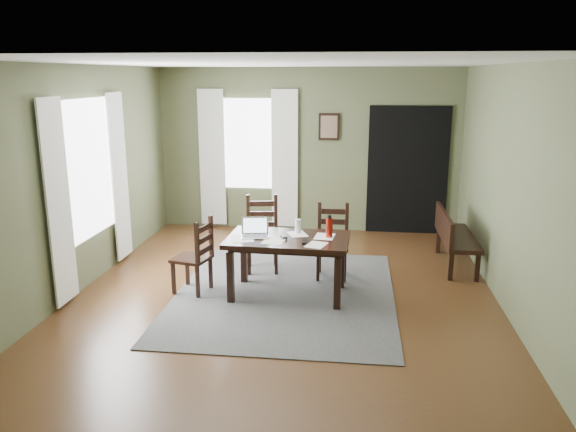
# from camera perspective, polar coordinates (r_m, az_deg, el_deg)

# --- Properties ---
(ground) EXTENTS (5.00, 6.00, 0.01)m
(ground) POSITION_cam_1_polar(r_m,az_deg,el_deg) (6.85, -0.31, -7.98)
(ground) COLOR #492C16
(room_shell) EXTENTS (5.02, 6.02, 2.71)m
(room_shell) POSITION_cam_1_polar(r_m,az_deg,el_deg) (6.39, -0.33, 7.22)
(room_shell) COLOR #52593A
(room_shell) RESTS_ON ground
(rug) EXTENTS (2.60, 3.20, 0.01)m
(rug) POSITION_cam_1_polar(r_m,az_deg,el_deg) (6.85, -0.31, -7.89)
(rug) COLOR #404040
(rug) RESTS_ON ground
(dining_table) EXTENTS (1.45, 0.91, 0.71)m
(dining_table) POSITION_cam_1_polar(r_m,az_deg,el_deg) (6.61, -0.01, -2.93)
(dining_table) COLOR black
(dining_table) RESTS_ON rug
(chair_end) EXTENTS (0.49, 0.49, 0.92)m
(chair_end) POSITION_cam_1_polar(r_m,az_deg,el_deg) (6.84, -9.41, -4.09)
(chair_end) COLOR black
(chair_end) RESTS_ON rug
(chair_back_left) EXTENTS (0.51, 0.51, 1.00)m
(chair_back_left) POSITION_cam_1_polar(r_m,az_deg,el_deg) (7.54, -2.62, -1.89)
(chair_back_left) COLOR black
(chair_back_left) RESTS_ON rug
(chair_back_right) EXTENTS (0.42, 0.42, 0.95)m
(chair_back_right) POSITION_cam_1_polar(r_m,az_deg,el_deg) (7.30, 4.53, -2.66)
(chair_back_right) COLOR black
(chair_back_right) RESTS_ON rug
(bench) EXTENTS (0.44, 1.36, 0.77)m
(bench) POSITION_cam_1_polar(r_m,az_deg,el_deg) (8.01, 16.38, -1.76)
(bench) COLOR black
(bench) RESTS_ON ground
(laptop) EXTENTS (0.35, 0.30, 0.22)m
(laptop) POSITION_cam_1_polar(r_m,az_deg,el_deg) (6.64, -3.37, -1.57)
(laptop) COLOR #B7B7BC
(laptop) RESTS_ON dining_table
(computer_mouse) EXTENTS (0.10, 0.12, 0.03)m
(computer_mouse) POSITION_cam_1_polar(r_m,az_deg,el_deg) (6.54, -0.45, -2.15)
(computer_mouse) COLOR #3F3F42
(computer_mouse) RESTS_ON dining_table
(tv_remote) EXTENTS (0.06, 0.19, 0.02)m
(tv_remote) POSITION_cam_1_polar(r_m,az_deg,el_deg) (6.40, 1.70, -2.59)
(tv_remote) COLOR black
(tv_remote) RESTS_ON dining_table
(drinking_glass) EXTENTS (0.09, 0.09, 0.17)m
(drinking_glass) POSITION_cam_1_polar(r_m,az_deg,el_deg) (6.76, 1.03, -1.03)
(drinking_glass) COLOR silver
(drinking_glass) RESTS_ON dining_table
(water_bottle) EXTENTS (0.09, 0.09, 0.27)m
(water_bottle) POSITION_cam_1_polar(r_m,az_deg,el_deg) (6.58, 4.22, -1.13)
(water_bottle) COLOR #A2170C
(water_bottle) RESTS_ON dining_table
(paper_a) EXTENTS (0.32, 0.37, 0.00)m
(paper_a) POSITION_cam_1_polar(r_m,az_deg,el_deg) (6.55, -4.63, -2.32)
(paper_a) COLOR white
(paper_a) RESTS_ON dining_table
(paper_b) EXTENTS (0.27, 0.31, 0.00)m
(paper_b) POSITION_cam_1_polar(r_m,az_deg,el_deg) (6.30, 2.89, -2.94)
(paper_b) COLOR white
(paper_b) RESTS_ON dining_table
(paper_c) EXTENTS (0.29, 0.32, 0.00)m
(paper_c) POSITION_cam_1_polar(r_m,az_deg,el_deg) (6.72, 0.96, -1.85)
(paper_c) COLOR white
(paper_c) RESTS_ON dining_table
(paper_d) EXTENTS (0.25, 0.31, 0.00)m
(paper_d) POSITION_cam_1_polar(r_m,az_deg,el_deg) (6.63, 3.74, -2.09)
(paper_d) COLOR white
(paper_d) RESTS_ON dining_table
(paper_e) EXTENTS (0.28, 0.34, 0.00)m
(paper_e) POSITION_cam_1_polar(r_m,az_deg,el_deg) (6.45, -1.44, -2.53)
(paper_e) COLOR white
(paper_e) RESTS_ON dining_table
(window_left) EXTENTS (0.01, 1.30, 1.70)m
(window_left) POSITION_cam_1_polar(r_m,az_deg,el_deg) (7.36, -19.62, 4.54)
(window_left) COLOR white
(window_left) RESTS_ON ground
(window_back) EXTENTS (1.00, 0.01, 1.50)m
(window_back) POSITION_cam_1_polar(r_m,az_deg,el_deg) (9.50, -4.07, 7.32)
(window_back) COLOR white
(window_back) RESTS_ON ground
(curtain_left_near) EXTENTS (0.03, 0.48, 2.30)m
(curtain_left_near) POSITION_cam_1_polar(r_m,az_deg,el_deg) (6.68, -22.30, 1.20)
(curtain_left_near) COLOR silver
(curtain_left_near) RESTS_ON ground
(curtain_left_far) EXTENTS (0.03, 0.48, 2.30)m
(curtain_left_far) POSITION_cam_1_polar(r_m,az_deg,el_deg) (8.12, -16.75, 3.80)
(curtain_left_far) COLOR silver
(curtain_left_far) RESTS_ON ground
(curtain_back_left) EXTENTS (0.44, 0.03, 2.30)m
(curtain_back_left) POSITION_cam_1_polar(r_m,az_deg,el_deg) (9.65, -7.71, 5.83)
(curtain_back_left) COLOR silver
(curtain_back_left) RESTS_ON ground
(curtain_back_right) EXTENTS (0.44, 0.03, 2.30)m
(curtain_back_right) POSITION_cam_1_polar(r_m,az_deg,el_deg) (9.41, -0.35, 5.75)
(curtain_back_right) COLOR silver
(curtain_back_right) RESTS_ON ground
(framed_picture) EXTENTS (0.34, 0.03, 0.44)m
(framed_picture) POSITION_cam_1_polar(r_m,az_deg,el_deg) (9.31, 4.19, 9.03)
(framed_picture) COLOR black
(framed_picture) RESTS_ON ground
(doorway_back) EXTENTS (1.30, 0.03, 2.10)m
(doorway_back) POSITION_cam_1_polar(r_m,az_deg,el_deg) (9.43, 12.05, 4.53)
(doorway_back) COLOR black
(doorway_back) RESTS_ON ground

